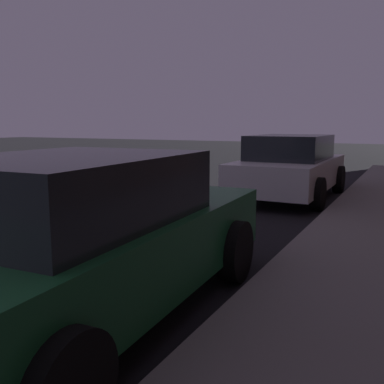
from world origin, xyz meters
The scene contains 2 objects.
car_green centered at (2.85, 3.32, 0.71)m, with size 2.26×4.40×1.43m.
car_white centered at (2.85, 10.30, 0.72)m, with size 2.01×4.12×1.43m.
Camera 1 is at (5.36, 0.60, 1.68)m, focal length 40.01 mm.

